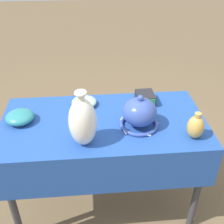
# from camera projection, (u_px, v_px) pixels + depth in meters

# --- Properties ---
(ground_plane) EXTENTS (14.00, 14.00, 0.00)m
(ground_plane) POSITION_uv_depth(u_px,v_px,m) (105.00, 200.00, 2.13)
(ground_plane) COLOR brown
(display_table) EXTENTS (1.26, 0.65, 0.74)m
(display_table) POSITION_uv_depth(u_px,v_px,m) (104.00, 133.00, 1.75)
(display_table) COLOR #38383D
(display_table) RESTS_ON ground_plane
(vase_tall_bulbous) EXTENTS (0.15, 0.15, 0.33)m
(vase_tall_bulbous) POSITION_uv_depth(u_px,v_px,m) (83.00, 122.00, 1.46)
(vase_tall_bulbous) COLOR white
(vase_tall_bulbous) RESTS_ON display_table
(vase_dome_bell) EXTENTS (0.24, 0.24, 0.21)m
(vase_dome_bell) POSITION_uv_depth(u_px,v_px,m) (140.00, 114.00, 1.63)
(vase_dome_bell) COLOR #3851A8
(vase_dome_bell) RESTS_ON display_table
(mosaic_tile_box) EXTENTS (0.12, 0.15, 0.07)m
(mosaic_tile_box) POSITION_uv_depth(u_px,v_px,m) (145.00, 98.00, 1.88)
(mosaic_tile_box) COLOR #232328
(mosaic_tile_box) RESTS_ON display_table
(jar_round_ochre) EXTENTS (0.10, 0.10, 0.16)m
(jar_round_ochre) POSITION_uv_depth(u_px,v_px,m) (196.00, 127.00, 1.55)
(jar_round_ochre) COLOR gold
(jar_round_ochre) RESTS_ON display_table
(bowl_shallow_teal) EXTENTS (0.17, 0.17, 0.07)m
(bowl_shallow_teal) POSITION_uv_depth(u_px,v_px,m) (20.00, 117.00, 1.69)
(bowl_shallow_teal) COLOR teal
(bowl_shallow_teal) RESTS_ON display_table
(bowl_shallow_celadon) EXTENTS (0.16, 0.16, 0.05)m
(bowl_shallow_celadon) POSITION_uv_depth(u_px,v_px,m) (84.00, 102.00, 1.86)
(bowl_shallow_celadon) COLOR #A8CCB7
(bowl_shallow_celadon) RESTS_ON display_table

